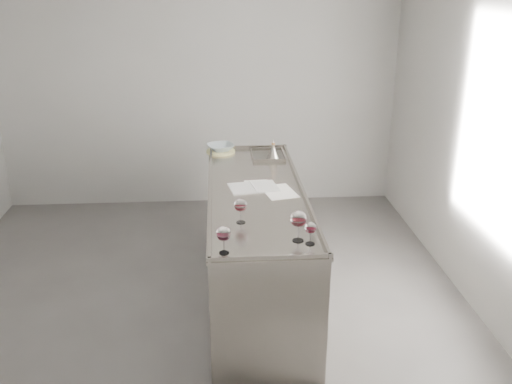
{
  "coord_description": "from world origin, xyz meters",
  "views": [
    {
      "loc": [
        0.2,
        -3.94,
        2.54
      ],
      "look_at": [
        0.48,
        0.06,
        1.02
      ],
      "focal_mm": 40.0,
      "sensor_mm": 36.0,
      "label": 1
    }
  ],
  "objects": [
    {
      "name": "loose_paper_under",
      "position": [
        0.52,
        0.4,
        0.94
      ],
      "size": [
        0.21,
        0.29,
        0.0
      ],
      "primitive_type": "cube",
      "rotation": [
        0.0,
        0.0,
        0.06
      ],
      "color": "silver",
      "rests_on": "counter"
    },
    {
      "name": "counter",
      "position": [
        0.5,
        0.3,
        0.47
      ],
      "size": [
        0.77,
        2.42,
        0.97
      ],
      "color": "gray",
      "rests_on": "ground"
    },
    {
      "name": "ceramic_bowl",
      "position": [
        0.23,
        1.37,
        0.99
      ],
      "size": [
        0.31,
        0.31,
        0.06
      ],
      "primitive_type": "imported",
      "rotation": [
        0.0,
        0.0,
        0.3
      ],
      "color": "#91A1A9",
      "rests_on": "trivet"
    },
    {
      "name": "wine_glass_right",
      "position": [
        0.7,
        -0.64,
        1.09
      ],
      "size": [
        0.11,
        0.11,
        0.21
      ],
      "rotation": [
        0.0,
        0.0,
        0.4
      ],
      "color": "white",
      "rests_on": "counter"
    },
    {
      "name": "wine_glass_left",
      "position": [
        0.23,
        -0.78,
        1.07
      ],
      "size": [
        0.09,
        0.09,
        0.18
      ],
      "rotation": [
        0.0,
        0.0,
        -0.03
      ],
      "color": "white",
      "rests_on": "counter"
    },
    {
      "name": "wine_funnel",
      "position": [
        0.71,
        1.1,
        1.0
      ],
      "size": [
        0.14,
        0.14,
        0.2
      ],
      "rotation": [
        0.0,
        0.0,
        -0.05
      ],
      "color": "gray",
      "rests_on": "counter"
    },
    {
      "name": "trivet",
      "position": [
        0.23,
        1.37,
        0.95
      ],
      "size": [
        0.31,
        0.31,
        0.02
      ],
      "primitive_type": "cylinder",
      "rotation": [
        0.0,
        0.0,
        -0.12
      ],
      "color": "beige",
      "rests_on": "counter"
    },
    {
      "name": "wine_glass_small",
      "position": [
        0.77,
        -0.69,
        1.05
      ],
      "size": [
        0.08,
        0.08,
        0.15
      ],
      "rotation": [
        0.0,
        0.0,
        0.01
      ],
      "color": "white",
      "rests_on": "counter"
    },
    {
      "name": "loose_paper_top",
      "position": [
        0.68,
        0.26,
        0.94
      ],
      "size": [
        0.3,
        0.38,
        0.0
      ],
      "primitive_type": "cube",
      "rotation": [
        0.0,
        0.0,
        0.23
      ],
      "color": "white",
      "rests_on": "counter"
    },
    {
      "name": "wine_glass_middle",
      "position": [
        0.35,
        -0.32,
        1.07
      ],
      "size": [
        0.09,
        0.09,
        0.18
      ],
      "rotation": [
        0.0,
        0.0,
        -0.11
      ],
      "color": "white",
      "rests_on": "counter"
    },
    {
      "name": "notebook",
      "position": [
        0.48,
        0.36,
        0.95
      ],
      "size": [
        0.42,
        0.33,
        0.02
      ],
      "rotation": [
        0.0,
        0.0,
        0.17
      ],
      "color": "silver",
      "rests_on": "counter"
    },
    {
      "name": "room_shell",
      "position": [
        0.0,
        0.0,
        1.4
      ],
      "size": [
        4.54,
        5.04,
        2.84
      ],
      "color": "#4A4745",
      "rests_on": "ground"
    }
  ]
}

